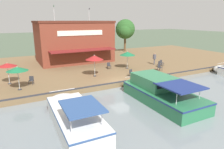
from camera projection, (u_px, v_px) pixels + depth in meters
ground_plane at (123, 87)px, 21.51m from camera, size 220.00×220.00×0.00m
quay_deck at (87, 65)px, 30.83m from camera, size 22.00×56.00×0.60m
quay_edge_fender at (123, 81)px, 21.42m from camera, size 0.20×50.40×0.10m
waterfront_restaurant at (74, 41)px, 31.77m from camera, size 9.23×11.26×8.55m
patio_umbrella_by_entrance at (94, 58)px, 23.00m from camera, size 2.07×2.07×2.53m
patio_umbrella_mid_patio_right at (127, 54)px, 26.87m from camera, size 2.11×2.11×2.33m
patio_umbrella_far_corner at (7, 65)px, 20.24m from camera, size 1.83×1.83×2.24m
patio_umbrella_back_row at (17, 69)px, 18.47m from camera, size 1.94×1.94×2.28m
cafe_chair_far_corner_seat at (31, 80)px, 20.47m from camera, size 0.58×0.58×0.85m
cafe_chair_back_row_seat at (131, 73)px, 23.27m from camera, size 0.51×0.51×0.85m
cafe_chair_facing_river at (161, 63)px, 28.86m from camera, size 0.49×0.49×0.85m
cafe_chair_mid_patio at (160, 67)px, 26.09m from camera, size 0.50×0.50×0.85m
cafe_chair_under_first_umbrella at (109, 65)px, 27.07m from camera, size 0.50×0.50×0.85m
cafe_chair_beside_entrance at (160, 64)px, 28.03m from camera, size 0.50×0.50×0.85m
person_at_quay_edge at (154, 57)px, 29.50m from camera, size 0.49×0.49×1.72m
motorboat_far_downstream at (156, 90)px, 17.97m from camera, size 9.02×3.48×2.14m
motorboat_outer_channel at (72, 115)px, 13.66m from camera, size 7.91×2.72×2.28m
tree_behind_restaurant at (125, 30)px, 40.92m from camera, size 4.19×3.99×6.61m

